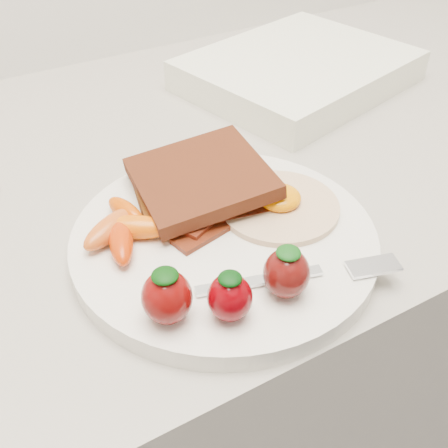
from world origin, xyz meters
TOP-DOWN VIEW (x-y plane):
  - counter at (0.00, 1.70)m, footprint 2.00×0.60m
  - plate at (0.02, 1.54)m, footprint 0.27×0.27m
  - toast_lower at (0.02, 1.61)m, footprint 0.11×0.11m
  - toast_upper at (0.03, 1.60)m, footprint 0.13×0.13m
  - fried_egg at (0.08, 1.54)m, footprint 0.11×0.11m
  - bacon_strips at (0.02, 1.56)m, footprint 0.11×0.07m
  - baby_carrots at (-0.06, 1.58)m, footprint 0.09×0.09m
  - strawberries at (-0.03, 1.46)m, footprint 0.13×0.06m
  - fork at (0.05, 1.45)m, footprint 0.16×0.07m
  - appliance at (0.27, 1.78)m, footprint 0.33×0.29m

SIDE VIEW (x-z plane):
  - counter at x=0.00m, z-range 0.00..0.90m
  - plate at x=0.02m, z-range 0.90..0.92m
  - appliance at x=0.27m, z-range 0.90..0.94m
  - fork at x=0.05m, z-range 0.92..0.92m
  - bacon_strips at x=0.02m, z-range 0.92..0.93m
  - fried_egg at x=0.08m, z-range 0.91..0.93m
  - toast_lower at x=0.02m, z-range 0.92..0.93m
  - baby_carrots at x=-0.06m, z-range 0.92..0.94m
  - toast_upper at x=0.03m, z-range 0.93..0.95m
  - strawberries at x=-0.03m, z-range 0.92..0.96m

